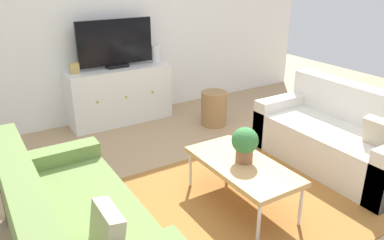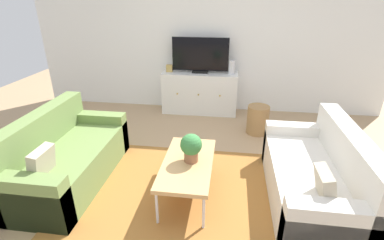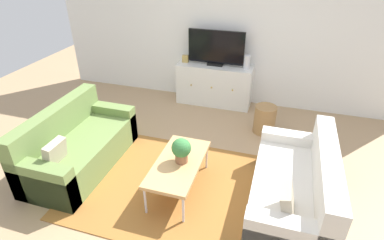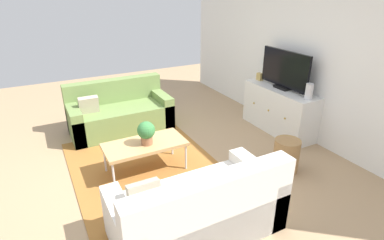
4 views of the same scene
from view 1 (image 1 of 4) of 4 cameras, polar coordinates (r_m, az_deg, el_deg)
name	(u,v)px [view 1 (image 1 of 4)]	position (r m, az deg, el deg)	size (l,w,h in m)	color
ground_plane	(224,197)	(3.59, 4.83, -11.49)	(10.00, 10.00, 0.00)	tan
wall_back	(113,18)	(5.29, -11.78, 14.79)	(6.40, 0.12, 2.70)	white
area_rug	(234,205)	(3.49, 6.32, -12.54)	(2.50, 1.90, 0.01)	#9E662D
couch_left_side	(67,231)	(2.86, -18.31, -15.57)	(0.82, 1.66, 0.83)	olive
couch_right_side	(340,139)	(4.31, 21.35, -2.71)	(0.82, 1.66, 0.83)	silver
coffee_table	(242,166)	(3.31, 7.54, -6.91)	(0.52, 1.06, 0.42)	tan
potted_plant	(245,143)	(3.25, 7.95, -3.45)	(0.23, 0.23, 0.31)	#936042
tv_console	(120,95)	(5.21, -10.80, 3.74)	(1.36, 0.47, 0.75)	white
flat_screen_tv	(115,44)	(5.06, -11.45, 11.18)	(1.00, 0.16, 0.62)	black
glass_vase	(156,54)	(5.30, -5.48, 9.88)	(0.11, 0.11, 0.24)	silver
mantel_clock	(74,68)	(4.93, -17.27, 7.43)	(0.11, 0.07, 0.13)	tan
wicker_basket	(214,108)	(5.06, 3.31, 1.77)	(0.34, 0.34, 0.45)	#9E7547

